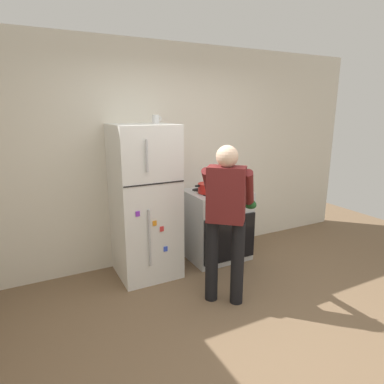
% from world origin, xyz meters
% --- Properties ---
extents(ground, '(8.00, 8.00, 0.00)m').
position_xyz_m(ground, '(0.00, 0.00, 0.00)').
color(ground, brown).
extents(kitchen_wall_back, '(6.00, 0.10, 2.70)m').
position_xyz_m(kitchen_wall_back, '(0.00, 1.95, 1.35)').
color(kitchen_wall_back, silver).
rests_on(kitchen_wall_back, ground).
extents(refrigerator, '(0.68, 0.72, 1.76)m').
position_xyz_m(refrigerator, '(-0.41, 1.57, 0.88)').
color(refrigerator, white).
rests_on(refrigerator, ground).
extents(stove_range, '(0.76, 0.67, 0.91)m').
position_xyz_m(stove_range, '(0.56, 1.56, 0.45)').
color(stove_range, silver).
rests_on(stove_range, ground).
extents(person_cook, '(0.67, 0.70, 1.60)m').
position_xyz_m(person_cook, '(0.11, 0.65, 0.95)').
color(person_cook, black).
rests_on(person_cook, ground).
extents(red_pot, '(0.35, 0.25, 0.12)m').
position_xyz_m(red_pot, '(0.40, 1.52, 0.97)').
color(red_pot, red).
rests_on(red_pot, stove_range).
extents(coffee_mug, '(0.11, 0.08, 0.10)m').
position_xyz_m(coffee_mug, '(-0.22, 1.62, 1.81)').
color(coffee_mug, silver).
rests_on(coffee_mug, refrigerator).
extents(pepper_mill, '(0.05, 0.05, 0.15)m').
position_xyz_m(pepper_mill, '(0.86, 1.77, 0.98)').
color(pepper_mill, brown).
rests_on(pepper_mill, stove_range).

